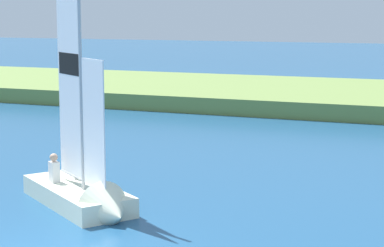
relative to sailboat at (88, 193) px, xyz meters
name	(u,v)px	position (x,y,z in m)	size (l,w,h in m)	color
shore_bank	(317,95)	(0.83, 22.00, -0.04)	(80.00, 12.31, 0.78)	olive
sailboat	(88,193)	(0.00, 0.00, 0.00)	(4.19, 3.49, 6.02)	silver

